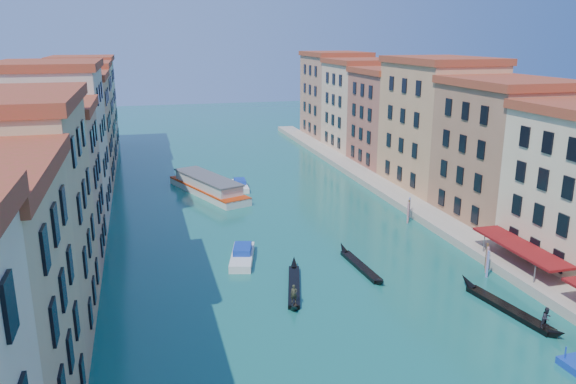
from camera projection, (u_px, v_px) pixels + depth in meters
name	position (u px, v px, depth m)	size (l,w,h in m)	color
left_bank_palazzos	(50.00, 158.00, 68.32)	(12.80, 128.40, 21.00)	beige
right_bank_palazzos	(458.00, 137.00, 82.47)	(12.80, 128.40, 21.00)	#A74F35
quay	(405.00, 201.00, 82.98)	(4.00, 140.00, 1.00)	#A8A087
mooring_poles_right	(563.00, 310.00, 48.35)	(1.44, 54.24, 3.20)	brown
vaporetto_far	(208.00, 186.00, 88.25)	(10.87, 19.35, 2.83)	silver
gondola_fore	(294.00, 285.00, 55.36)	(4.05, 11.68, 2.37)	black
gondola_right	(511.00, 308.00, 50.50)	(3.08, 12.71, 2.54)	black
gondola_far	(360.00, 265.00, 60.41)	(1.53, 11.15, 1.58)	black
motorboat_mid	(242.00, 255.00, 62.30)	(4.10, 7.73, 1.53)	silver
motorboat_far	(240.00, 185.00, 91.62)	(2.61, 6.99, 1.42)	white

